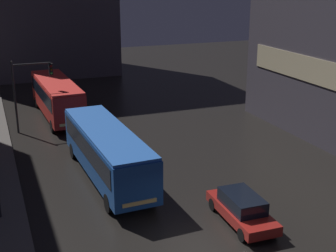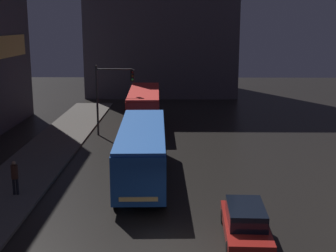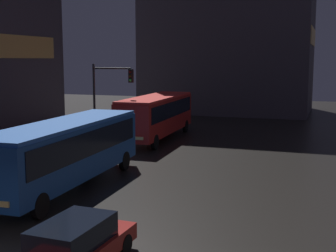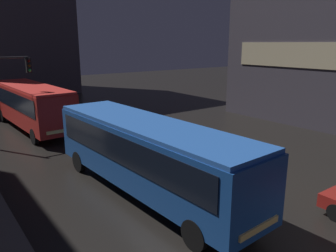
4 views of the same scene
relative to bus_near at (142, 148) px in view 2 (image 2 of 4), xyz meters
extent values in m
cube|color=#56514C|center=(-7.00, 1.12, -1.82)|extent=(4.00, 48.00, 0.15)
cube|color=#E0B25B|center=(9.16, 34.75, 6.40)|extent=(0.24, 10.20, 1.80)
cube|color=#194793|center=(0.00, 0.00, -0.17)|extent=(2.95, 11.05, 2.36)
cube|color=black|center=(0.00, 0.00, 0.27)|extent=(2.98, 10.17, 1.10)
cube|color=blue|center=(0.00, 0.00, 1.10)|extent=(2.90, 10.83, 0.16)
cube|color=#F4CC72|center=(0.20, -5.50, -0.95)|extent=(1.79, 0.16, 0.20)
cylinder|color=black|center=(1.33, -4.03, -1.40)|extent=(0.29, 1.01, 1.00)
cylinder|color=black|center=(-1.03, -4.12, -1.40)|extent=(0.29, 1.01, 1.00)
cylinder|color=black|center=(1.03, 4.12, -1.40)|extent=(0.29, 1.01, 1.00)
cylinder|color=black|center=(-1.33, 4.04, -1.40)|extent=(0.29, 1.01, 1.00)
cube|color=#AD1E19|center=(-0.78, 13.84, -0.10)|extent=(2.94, 10.66, 2.49)
cube|color=black|center=(-0.78, 13.84, 0.39)|extent=(2.97, 9.82, 1.10)
cube|color=red|center=(-0.78, 13.84, 1.22)|extent=(2.88, 10.45, 0.16)
cube|color=#F4CC72|center=(-0.58, 8.53, -0.95)|extent=(1.78, 0.17, 0.20)
cylinder|color=black|center=(0.54, 9.99, -1.40)|extent=(0.29, 1.01, 1.00)
cylinder|color=black|center=(-1.80, 9.91, -1.40)|extent=(0.29, 1.01, 1.00)
cylinder|color=black|center=(0.25, 17.77, -1.40)|extent=(0.29, 1.01, 1.00)
cylinder|color=black|center=(-2.09, 17.68, -1.40)|extent=(0.29, 1.01, 1.00)
cube|color=maroon|center=(4.80, -7.51, -1.35)|extent=(1.90, 4.63, 0.50)
cube|color=black|center=(4.80, -7.51, -0.76)|extent=(1.57, 2.56, 0.68)
cylinder|color=black|center=(5.55, -9.12, -1.58)|extent=(0.22, 0.65, 0.64)
cylinder|color=black|center=(3.95, -9.07, -1.58)|extent=(0.22, 0.65, 0.64)
cylinder|color=black|center=(5.65, -5.94, -1.58)|extent=(0.22, 0.65, 0.64)
cylinder|color=black|center=(4.05, -5.89, -1.58)|extent=(0.22, 0.65, 0.64)
cylinder|color=black|center=(-6.44, -2.88, -1.32)|extent=(0.14, 0.14, 0.86)
cylinder|color=black|center=(-6.26, -2.88, -1.32)|extent=(0.14, 0.14, 0.86)
cylinder|color=#422319|center=(-6.35, -2.88, -0.53)|extent=(0.42, 0.42, 0.72)
sphere|color=#8C664C|center=(-6.35, -2.88, -0.06)|extent=(0.22, 0.22, 0.22)
cylinder|color=#2D2D2D|center=(-4.30, 10.82, 0.89)|extent=(0.16, 0.16, 5.58)
cylinder|color=#2D2D2D|center=(-2.89, 10.82, 3.38)|extent=(2.82, 0.12, 0.12)
cube|color=black|center=(-1.48, 10.82, 2.88)|extent=(0.30, 0.24, 0.90)
sphere|color=#390706|center=(-1.48, 10.68, 3.16)|extent=(0.18, 0.18, 0.18)
sphere|color=#3B2B07|center=(-1.48, 10.68, 2.88)|extent=(0.18, 0.18, 0.18)
sphere|color=green|center=(-1.48, 10.68, 2.60)|extent=(0.18, 0.18, 0.18)
camera|label=1|loc=(-6.10, -25.27, 9.73)|focal=50.00mm
camera|label=2|loc=(1.86, -25.58, 6.94)|focal=50.00mm
camera|label=3|loc=(11.34, -18.27, 3.99)|focal=50.00mm
camera|label=4|loc=(-6.96, -10.60, 4.21)|focal=35.00mm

